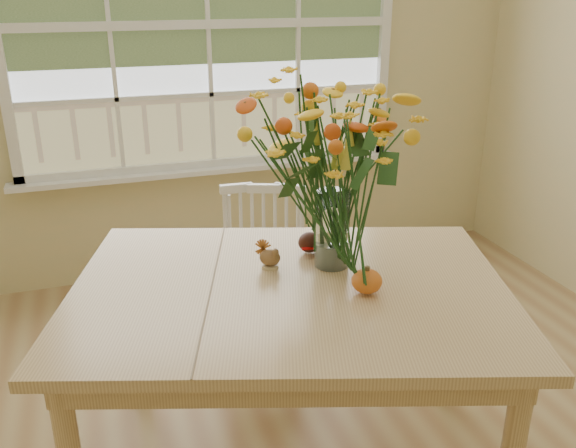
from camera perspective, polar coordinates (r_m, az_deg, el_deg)
name	(u,v)px	position (r m, az deg, el deg)	size (l,w,h in m)	color
wall_back	(208,59)	(3.77, -7.47, 15.04)	(4.00, 0.02, 2.70)	beige
window	(208,28)	(3.72, -7.49, 17.76)	(2.42, 0.12, 1.74)	silver
dining_table	(290,309)	(2.15, 0.17, -7.95)	(1.74, 1.46, 0.80)	tan
windsor_chair	(263,269)	(2.94, -2.33, -4.22)	(0.51, 0.50, 0.87)	white
flower_vase	(334,154)	(2.11, 4.36, 6.57)	(0.59, 0.59, 0.70)	white
pumpkin	(367,282)	(2.06, 7.37, -5.43)	(0.10, 0.10, 0.08)	orange
turkey_figurine	(270,258)	(2.22, -1.70, -3.17)	(0.10, 0.09, 0.10)	#CCB78C
dark_gourd	(310,243)	(2.34, 2.03, -1.82)	(0.13, 0.12, 0.08)	#38160F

